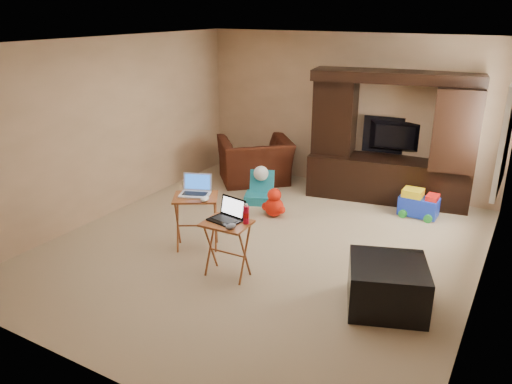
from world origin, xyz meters
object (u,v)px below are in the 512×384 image
Objects in this scene: television at (395,137)px; recliner at (255,161)px; child_rocker at (258,187)px; mouse_right at (231,226)px; push_toy at (419,203)px; plush_toy at (274,202)px; laptop_right at (224,211)px; mouse_left at (205,199)px; entertainment_center at (391,138)px; tray_table_right at (227,249)px; laptop_left at (195,186)px; ottoman at (387,285)px; tray_table_left at (197,222)px; water_bottle at (246,215)px.

recliner is at bearing 5.63° from television.
mouse_right is (0.95, -2.24, 0.43)m from child_rocker.
recliner is 2.13× the size of push_toy.
plush_toy is 1.25× the size of laptop_right.
mouse_left is at bearing -101.86° from child_rocker.
entertainment_center is 7.09× the size of laptop_right.
television is 7.18× the size of mouse_left.
tray_table_right is at bearing -90.17° from child_rocker.
laptop_left is 1.06× the size of laptop_right.
mouse_right is (0.65, -0.45, -0.04)m from mouse_left.
tray_table_left reaches higher than ottoman.
child_rocker is at bearing 62.60° from tray_table_left.
entertainment_center is 3.26m from water_bottle.
laptop_right reaches higher than tray_table_left.
entertainment_center is 0.24m from television.
recliner is at bearing 123.92° from laptop_right.
recliner is 8.81× the size of mouse_right.
mouse_right is (-1.60, -0.39, 0.44)m from ottoman.
child_rocker is at bearing 144.28° from plush_toy.
tray_table_left is at bearing 160.59° from laptop_right.
television reaches higher than mouse_right.
push_toy is at bearing 29.27° from plush_toy.
tray_table_left is 1.06× the size of tray_table_right.
child_rocker is 2.34m from water_bottle.
entertainment_center reaches higher than mouse_right.
ottoman is (0.87, -2.99, -0.75)m from entertainment_center.
recliner reaches higher than tray_table_left.
laptop_right is (-0.04, 0.02, 0.45)m from tray_table_right.
laptop_right is at bearing 140.53° from mouse_right.
ottoman is at bearing 6.88° from tray_table_right.
water_bottle is (0.94, -0.35, -0.06)m from laptop_left.
laptop_right reaches higher than mouse_left.
entertainment_center is 2.16m from child_rocker.
tray_table_right is (-1.47, -2.80, 0.12)m from push_toy.
plush_toy is at bearing -139.33° from entertainment_center.
water_bottle is at bearing 76.52° from recliner.
plush_toy is (-1.21, -1.48, -0.78)m from entertainment_center.
tray_table_right is at bearing 67.87° from television.
laptop_left is at bearing -106.11° from plush_toy.
plush_toy is 1.87m from water_bottle.
mouse_left is at bearing -127.61° from push_toy.
tray_table_left is (-0.36, -1.38, 0.13)m from plush_toy.
tray_table_left is at bearing 148.44° from mouse_right.
laptop_left is (-2.21, -2.38, 0.61)m from push_toy.
ottoman is at bearing -1.41° from mouse_left.
laptop_left is 0.81m from laptop_right.
child_rocker is at bearing 109.17° from tray_table_right.
plush_toy is 3.21× the size of mouse_right.
television is 2.36× the size of plush_toy.
child_rocker is (0.52, -0.83, -0.13)m from recliner.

